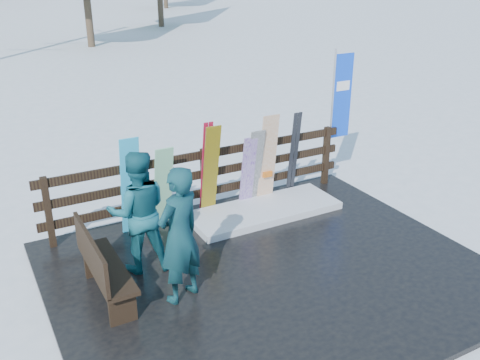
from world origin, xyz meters
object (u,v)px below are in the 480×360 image
snowboard_0 (130,187)px  snowboard_1 (163,187)px  snowboard_4 (254,168)px  rental_flag (339,101)px  snowboard_2 (211,171)px  bench (101,265)px  person_back (138,212)px  snowboard_5 (268,159)px  person_front (179,235)px  snowboard_3 (248,172)px

snowboard_0 → snowboard_1: (0.54, 0.00, -0.12)m
snowboard_4 → rental_flag: size_ratio=0.56×
snowboard_2 → rental_flag: rental_flag is taller
snowboard_0 → snowboard_4: size_ratio=1.16×
bench → snowboard_1: 2.11m
rental_flag → person_back: 4.70m
snowboard_1 → person_back: bearing=-126.0°
snowboard_4 → snowboard_5: size_ratio=0.87×
snowboard_0 → person_front: size_ratio=0.91×
snowboard_5 → person_front: (-2.50, -1.98, 0.09)m
snowboard_4 → rental_flag: bearing=7.6°
person_front → person_back: 0.97m
snowboard_1 → snowboard_2: 0.86m
snowboard_1 → snowboard_4: snowboard_4 is taller
snowboard_1 → snowboard_5: bearing=0.0°
person_front → snowboard_1: bearing=-127.6°
person_back → person_front: bearing=116.1°
bench → snowboard_1: (1.45, 1.53, 0.19)m
snowboard_3 → person_back: (-2.32, -1.03, 0.22)m
snowboard_0 → snowboard_5: bearing=0.0°
snowboard_1 → person_front: person_front is taller
bench → snowboard_0: 1.81m
snowboard_1 → snowboard_0: bearing=180.0°
person_back → snowboard_0: bearing=-88.7°
snowboard_3 → rental_flag: (2.14, 0.27, 0.94)m
snowboard_1 → bench: bearing=-133.4°
person_front → person_back: person_front is taller
rental_flag → person_back: (-4.46, -1.30, -0.72)m
bench → snowboard_5: 3.76m
bench → person_front: person_front is taller
snowboard_1 → person_front: (-0.53, -1.98, 0.21)m
snowboard_3 → snowboard_0: bearing=180.0°
snowboard_5 → rental_flag: bearing=8.8°
bench → snowboard_2: (2.30, 1.53, 0.31)m
snowboard_1 → snowboard_3: bearing=0.0°
bench → snowboard_1: bearing=46.6°
snowboard_3 → person_back: size_ratio=0.76×
person_back → snowboard_5: bearing=-146.2°
snowboard_0 → snowboard_1: 0.55m
snowboard_4 → person_back: 2.66m
snowboard_5 → person_back: bearing=-159.2°
snowboard_0 → person_back: (-0.21, -1.03, 0.06)m
bench → snowboard_3: size_ratio=1.11×
snowboard_3 → snowboard_4: snowboard_4 is taller
snowboard_1 → rental_flag: rental_flag is taller
rental_flag → person_back: rental_flag is taller
rental_flag → person_front: rental_flag is taller
bench → person_back: person_back is taller
snowboard_4 → snowboard_5: 0.30m
bench → snowboard_2: size_ratio=0.89×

